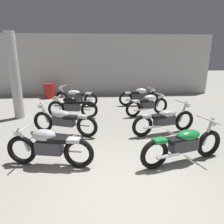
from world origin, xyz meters
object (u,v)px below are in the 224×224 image
Objects in this scene: support_pillar at (15,77)px; motorcycle_right_row_0 at (184,144)px; motorcycle_right_row_3 at (139,96)px; motorcycle_right_row_2 at (148,104)px; oil_drum at (49,91)px; motorcycle_left_row_2 at (72,106)px; motorcycle_left_row_0 at (49,146)px; motorcycle_right_row_1 at (165,120)px; motorcycle_left_row_1 at (64,120)px; motorcycle_left_row_3 at (76,97)px.

support_pillar reaches higher than motorcycle_right_row_0.
motorcycle_right_row_2 is at bearing -89.97° from motorcycle_right_row_3.
support_pillar reaches higher than motorcycle_right_row_3.
motorcycle_right_row_0 is at bearing -36.95° from support_pillar.
motorcycle_left_row_2 is at bearing -65.49° from oil_drum.
motorcycle_right_row_1 is at bearing 27.97° from motorcycle_left_row_0.
motorcycle_left_row_1 is at bearing -91.81° from motorcycle_left_row_2.
motorcycle_left_row_1 is 1.09× the size of motorcycle_right_row_2.
motorcycle_left_row_0 is 7.69m from oil_drum.
motorcycle_left_row_2 is 2.32× the size of oil_drum.
support_pillar is 1.52× the size of motorcycle_right_row_0.
motorcycle_right_row_2 is at bearing 2.57° from motorcycle_left_row_2.
motorcycle_left_row_1 is 1.71m from motorcycle_left_row_2.
support_pillar is 2.98m from motorcycle_left_row_1.
motorcycle_right_row_2 and motorcycle_right_row_3 have the same top height.
motorcycle_right_row_0 is 2.48× the size of oil_drum.
motorcycle_right_row_3 is at bearing -2.91° from motorcycle_left_row_3.
motorcycle_right_row_2 is (3.08, -1.84, 0.01)m from motorcycle_left_row_3.
motorcycle_right_row_1 is (3.05, -1.86, -0.01)m from motorcycle_left_row_2.
motorcycle_right_row_1 reaches higher than motorcycle_left_row_2.
motorcycle_left_row_1 is 1.05× the size of motorcycle_right_row_3.
motorcycle_left_row_1 is 3.51m from motorcycle_right_row_0.
motorcycle_right_row_3 is at bearing -24.11° from oil_drum.
motorcycle_right_row_0 is at bearing -1.35° from motorcycle_left_row_0.
support_pillar reaches higher than motorcycle_left_row_1.
support_pillar is at bearing 137.33° from motorcycle_left_row_1.
motorcycle_right_row_1 is at bearing -89.36° from motorcycle_right_row_3.
motorcycle_right_row_2 is (5.08, -0.03, -1.14)m from support_pillar.
motorcycle_right_row_3 is (5.08, 1.66, -1.14)m from support_pillar.
motorcycle_left_row_0 is at bearing -76.96° from oil_drum.
motorcycle_right_row_0 is (2.96, -1.88, 0.00)m from motorcycle_left_row_1.
motorcycle_left_row_1 is at bearing -42.67° from support_pillar.
motorcycle_right_row_0 is (2.91, -3.59, -0.01)m from motorcycle_left_row_2.
motorcycle_left_row_1 reaches higher than motorcycle_right_row_2.
motorcycle_left_row_2 is at bearing -4.43° from support_pillar.
motorcycle_left_row_0 is at bearing -90.71° from motorcycle_left_row_1.
motorcycle_right_row_0 is 0.99× the size of motorcycle_right_row_1.
motorcycle_right_row_1 is at bearing -50.84° from motorcycle_left_row_3.
motorcycle_left_row_0 is 0.99× the size of motorcycle_right_row_3.
motorcycle_left_row_2 is 0.93× the size of motorcycle_left_row_3.
motorcycle_left_row_1 reaches higher than motorcycle_right_row_3.
motorcycle_left_row_2 is 3.57m from motorcycle_right_row_1.
motorcycle_right_row_2 is (3.06, 1.84, 0.01)m from motorcycle_left_row_1.
motorcycle_right_row_2 is at bearing 91.15° from motorcycle_right_row_1.
motorcycle_right_row_0 is at bearing -51.00° from motorcycle_left_row_2.
support_pillar is 1.69× the size of motorcycle_right_row_2.
motorcycle_left_row_0 is 2.30× the size of oil_drum.
motorcycle_right_row_2 is at bearing 88.48° from motorcycle_right_row_0.
motorcycle_left_row_2 is 3.51m from motorcycle_right_row_3.
motorcycle_left_row_3 is (2.00, 1.81, -1.15)m from support_pillar.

